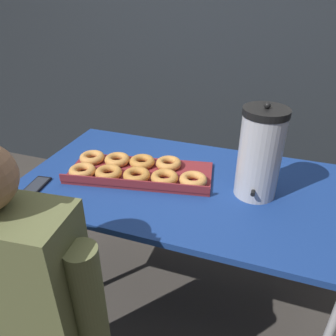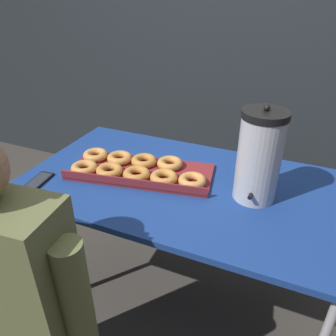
# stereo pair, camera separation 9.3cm
# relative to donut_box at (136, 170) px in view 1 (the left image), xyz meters

# --- Properties ---
(ground_plane) EXTENTS (12.00, 12.00, 0.00)m
(ground_plane) POSITION_rel_donut_box_xyz_m (0.22, 0.01, -0.80)
(ground_plane) COLOR #3D3833
(back_wall) EXTENTS (6.00, 0.11, 2.66)m
(back_wall) POSITION_rel_donut_box_xyz_m (0.22, 1.22, 0.53)
(back_wall) COLOR #23282D
(back_wall) RESTS_ON ground
(folding_table) EXTENTS (1.45, 0.83, 0.78)m
(folding_table) POSITION_rel_donut_box_xyz_m (0.22, 0.01, -0.07)
(folding_table) COLOR navy
(folding_table) RESTS_ON ground
(donut_box) EXTENTS (0.72, 0.40, 0.05)m
(donut_box) POSITION_rel_donut_box_xyz_m (0.00, 0.00, 0.00)
(donut_box) COLOR maroon
(donut_box) RESTS_ON folding_table
(coffee_urn) EXTENTS (0.18, 0.21, 0.41)m
(coffee_urn) POSITION_rel_donut_box_xyz_m (0.55, 0.03, 0.17)
(coffee_urn) COLOR #B7B7BC
(coffee_urn) RESTS_ON folding_table
(cell_phone) EXTENTS (0.09, 0.16, 0.01)m
(cell_phone) POSITION_rel_donut_box_xyz_m (-0.38, -0.25, -0.02)
(cell_phone) COLOR black
(cell_phone) RESTS_ON folding_table
(person_seated) EXTENTS (0.61, 0.28, 1.24)m
(person_seated) POSITION_rel_donut_box_xyz_m (-0.11, -0.70, -0.22)
(person_seated) COLOR #33332D
(person_seated) RESTS_ON ground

